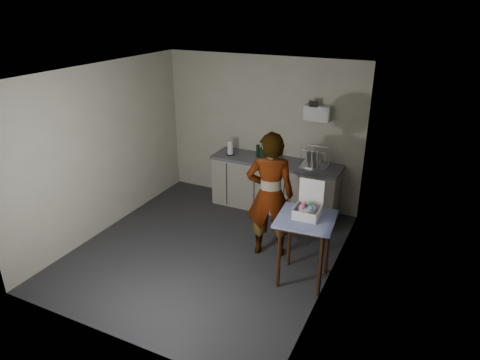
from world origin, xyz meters
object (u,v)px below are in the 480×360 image
at_px(side_table, 306,226).
at_px(kitchen_counter, 275,186).
at_px(standing_man, 270,195).
at_px(dish_rack, 314,162).
at_px(bakery_box, 307,209).
at_px(paper_towel, 230,148).
at_px(dark_bottle, 258,151).
at_px(soap_bottle, 262,152).
at_px(soda_can, 274,157).

bearing_deg(side_table, kitchen_counter, 116.72).
bearing_deg(standing_man, kitchen_counter, -90.38).
height_order(side_table, dish_rack, dish_rack).
xyz_separation_m(standing_man, bakery_box, (0.65, -0.37, 0.10)).
relative_size(side_table, paper_towel, 3.61).
distance_m(side_table, bakery_box, 0.22).
xyz_separation_m(standing_man, dark_bottle, (-0.79, 1.39, 0.10)).
xyz_separation_m(side_table, dish_rack, (-0.44, 1.82, 0.17)).
xyz_separation_m(side_table, soap_bottle, (-1.32, 1.70, 0.26)).
bearing_deg(standing_man, side_table, 128.97).
relative_size(side_table, soap_bottle, 3.01).
distance_m(standing_man, soap_bottle, 1.44).
xyz_separation_m(standing_man, soda_can, (-0.46, 1.34, 0.06)).
distance_m(paper_towel, dish_rack, 1.49).
distance_m(side_table, paper_towel, 2.59).
distance_m(soap_bottle, paper_towel, 0.62).
bearing_deg(dark_bottle, standing_man, -60.45).
relative_size(standing_man, soda_can, 13.34).
distance_m(dish_rack, bakery_box, 1.82).
bearing_deg(standing_man, bakery_box, 131.96).
distance_m(soap_bottle, bakery_box, 2.11).
height_order(standing_man, paper_towel, standing_man).
xyz_separation_m(kitchen_counter, soda_can, (-0.02, -0.02, 0.55)).
height_order(soap_bottle, bakery_box, bakery_box).
relative_size(soda_can, paper_towel, 0.54).
distance_m(side_table, soap_bottle, 2.17).
relative_size(side_table, bakery_box, 2.07).
height_order(side_table, soda_can, soda_can).
relative_size(kitchen_counter, soap_bottle, 7.30).
bearing_deg(paper_towel, standing_man, -45.40).
distance_m(soap_bottle, dish_rack, 0.89).
xyz_separation_m(kitchen_counter, dish_rack, (0.66, 0.04, 0.55)).
xyz_separation_m(kitchen_counter, standing_man, (0.44, -1.36, 0.49)).
relative_size(standing_man, paper_towel, 7.21).
bearing_deg(kitchen_counter, standing_man, -72.07).
bearing_deg(paper_towel, soda_can, 3.30).
bearing_deg(standing_man, paper_towel, -63.72).
bearing_deg(paper_towel, kitchen_counter, 4.83).
bearing_deg(kitchen_counter, soda_can, -133.65).
relative_size(standing_man, dark_bottle, 8.32).
relative_size(soap_bottle, dish_rack, 0.70).
xyz_separation_m(soap_bottle, paper_towel, (-0.62, 0.01, -0.03)).
bearing_deg(soda_can, paper_towel, -176.70).
distance_m(kitchen_counter, dish_rack, 0.86).
xyz_separation_m(standing_man, dish_rack, (0.22, 1.40, 0.06)).
height_order(side_table, soap_bottle, soap_bottle).
xyz_separation_m(soda_can, dark_bottle, (-0.33, 0.05, 0.04)).
bearing_deg(kitchen_counter, side_table, -58.34).
bearing_deg(dish_rack, standing_man, -98.86).
bearing_deg(dark_bottle, side_table, -51.40).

